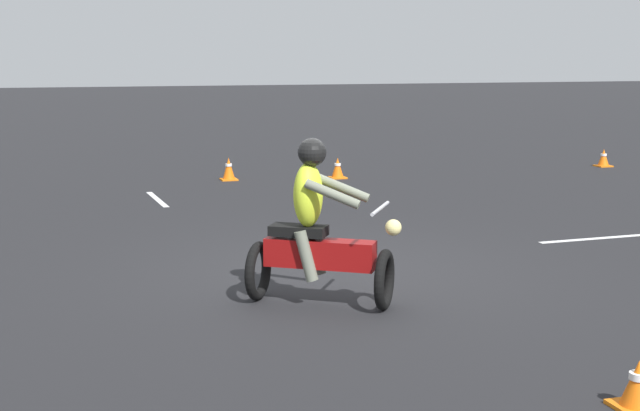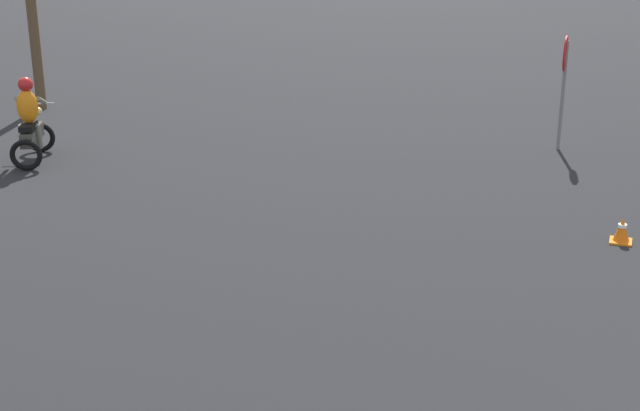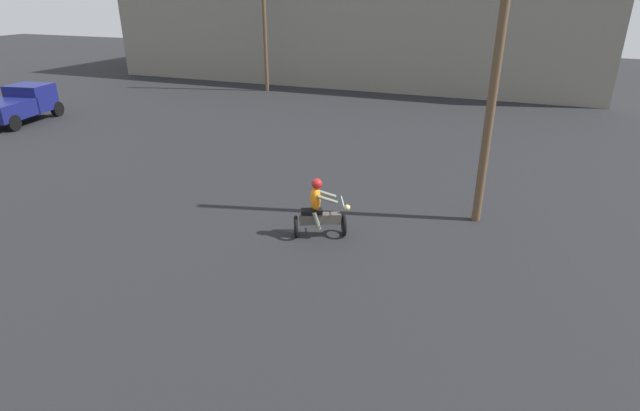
{
  "view_description": "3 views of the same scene",
  "coord_description": "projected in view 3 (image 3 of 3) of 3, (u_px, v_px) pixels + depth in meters",
  "views": [
    {
      "loc": [
        9.39,
        -3.2,
        2.46
      ],
      "look_at": [
        1.23,
        -0.63,
        1.0
      ],
      "focal_mm": 50.0,
      "sensor_mm": 36.0,
      "label": 1
    },
    {
      "loc": [
        -6.43,
        2.53,
        4.86
      ],
      "look_at": [
        4.3,
        6.37,
        0.9
      ],
      "focal_mm": 50.0,
      "sensor_mm": 36.0,
      "label": 2
    },
    {
      "loc": [
        11.84,
        2.11,
        6.15
      ],
      "look_at": [
        7.36,
        13.37,
        0.9
      ],
      "focal_mm": 28.0,
      "sensor_mm": 36.0,
      "label": 3
    }
  ],
  "objects": [
    {
      "name": "utility_pole_near",
      "position": [
        496.0,
        72.0,
        12.84
      ],
      "size": [
        0.24,
        0.24,
        8.42
      ],
      "primitive_type": "cylinder",
      "color": "brown",
      "rests_on": "ground"
    },
    {
      "name": "motorcycle_rider_background",
      "position": [
        319.0,
        212.0,
        13.27
      ],
      "size": [
        1.53,
        1.15,
        1.66
      ],
      "rotation": [
        0.0,
        0.0,
        5.15
      ],
      "color": "black",
      "rests_on": "ground"
    },
    {
      "name": "utility_pole_far",
      "position": [
        264.0,
        12.0,
        31.18
      ],
      "size": [
        0.24,
        0.24,
        9.81
      ],
      "primitive_type": "cylinder",
      "color": "brown",
      "rests_on": "ground"
    },
    {
      "name": "building_backdrop",
      "position": [
        356.0,
        17.0,
        37.06
      ],
      "size": [
        33.84,
        11.8,
        8.57
      ],
      "primitive_type": "cube",
      "color": "gray",
      "rests_on": "ground"
    },
    {
      "name": "pickup_truck",
      "position": [
        19.0,
        104.0,
        24.87
      ],
      "size": [
        2.64,
        4.41,
        1.73
      ],
      "rotation": [
        0.0,
        0.0,
        0.18
      ],
      "color": "black",
      "rests_on": "ground"
    }
  ]
}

